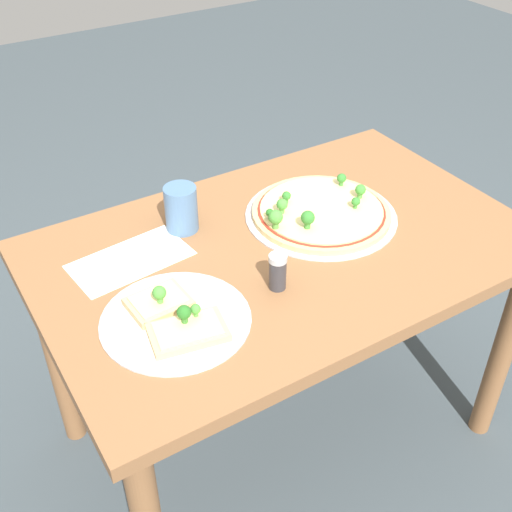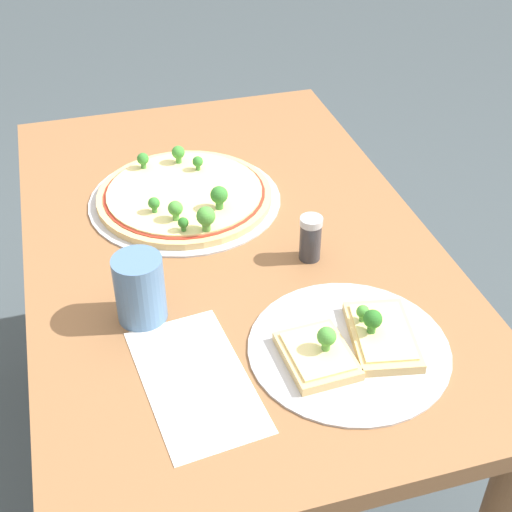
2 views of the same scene
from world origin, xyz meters
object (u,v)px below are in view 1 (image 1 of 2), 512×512
(pizza_tray_slice, at_px, (175,318))
(condiment_shaker, at_px, (278,271))
(pizza_tray_whole, at_px, (320,212))
(drinking_cup, at_px, (181,209))
(dining_table, at_px, (283,276))

(pizza_tray_slice, bearing_deg, condiment_shaker, -3.97)
(pizza_tray_whole, height_order, condiment_shaker, condiment_shaker)
(pizza_tray_whole, xyz_separation_m, drinking_cup, (-0.32, 0.14, 0.05))
(dining_table, height_order, pizza_tray_whole, pizza_tray_whole)
(pizza_tray_slice, relative_size, drinking_cup, 2.69)
(dining_table, bearing_deg, condiment_shaker, -129.38)
(pizza_tray_whole, bearing_deg, pizza_tray_slice, -161.64)
(dining_table, xyz_separation_m, drinking_cup, (-0.18, 0.19, 0.16))
(dining_table, distance_m, pizza_tray_whole, 0.19)
(condiment_shaker, bearing_deg, drinking_cup, 103.45)
(dining_table, relative_size, pizza_tray_whole, 3.04)
(pizza_tray_slice, relative_size, condiment_shaker, 3.63)
(pizza_tray_whole, distance_m, pizza_tray_slice, 0.52)
(drinking_cup, distance_m, condiment_shaker, 0.32)
(condiment_shaker, bearing_deg, pizza_tray_slice, 176.03)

